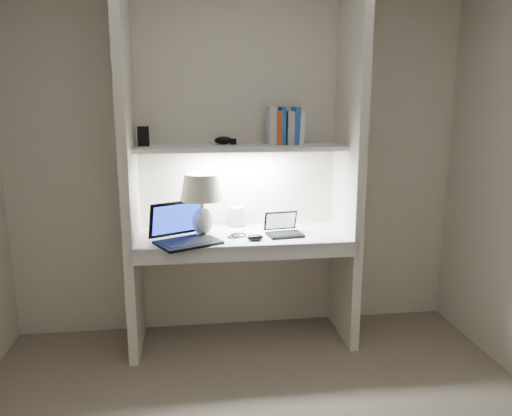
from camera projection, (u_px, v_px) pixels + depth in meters
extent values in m
cube|color=beige|center=(238.00, 159.00, 3.55)|extent=(3.20, 0.01, 2.50)
cube|color=beige|center=(129.00, 166.00, 3.19)|extent=(0.06, 0.55, 2.50)
cube|color=beige|center=(349.00, 162.00, 3.38)|extent=(0.06, 0.55, 2.50)
cube|color=white|center=(242.00, 237.00, 3.39)|extent=(1.40, 0.55, 0.04)
cube|color=silver|center=(247.00, 253.00, 3.14)|extent=(1.46, 0.03, 0.10)
cube|color=silver|center=(240.00, 148.00, 3.36)|extent=(1.40, 0.36, 0.03)
cube|color=white|center=(240.00, 151.00, 3.36)|extent=(0.60, 0.04, 0.02)
cylinder|color=white|center=(203.00, 235.00, 3.35)|extent=(0.11, 0.11, 0.02)
ellipsoid|color=white|center=(203.00, 221.00, 3.32)|extent=(0.14, 0.14, 0.18)
cylinder|color=white|center=(202.00, 205.00, 3.30)|extent=(0.02, 0.02, 0.08)
sphere|color=#FFD899|center=(202.00, 194.00, 3.29)|extent=(0.04, 0.04, 0.04)
cube|color=black|center=(188.00, 243.00, 3.16)|extent=(0.46, 0.41, 0.02)
cube|color=black|center=(188.00, 241.00, 3.16)|extent=(0.37, 0.31, 0.00)
cube|color=black|center=(177.00, 218.00, 3.27)|extent=(0.37, 0.23, 0.24)
cube|color=blue|center=(177.00, 219.00, 3.26)|extent=(0.32, 0.20, 0.19)
cube|color=black|center=(285.00, 235.00, 3.35)|extent=(0.25, 0.19, 0.02)
cube|color=black|center=(285.00, 233.00, 3.35)|extent=(0.21, 0.14, 0.00)
cube|color=black|center=(280.00, 221.00, 3.42)|extent=(0.23, 0.08, 0.13)
cube|color=silver|center=(281.00, 221.00, 3.42)|extent=(0.21, 0.06, 0.11)
cube|color=silver|center=(237.00, 217.00, 3.59)|extent=(0.11, 0.09, 0.14)
ellipsoid|color=black|center=(255.00, 237.00, 3.24)|extent=(0.12, 0.08, 0.04)
torus|color=black|center=(239.00, 235.00, 3.35)|extent=(0.14, 0.14, 0.01)
cube|color=#EBFF35|center=(190.00, 240.00, 3.24)|extent=(0.10, 0.10, 0.00)
cube|color=white|center=(300.00, 128.00, 3.43)|extent=(0.04, 0.17, 0.23)
cube|color=#2B57AC|center=(295.00, 126.00, 3.42)|extent=(0.05, 0.17, 0.25)
cube|color=#B2B1AE|center=(289.00, 128.00, 3.42)|extent=(0.05, 0.17, 0.23)
cube|color=#235598|center=(282.00, 126.00, 3.41)|extent=(0.03, 0.17, 0.25)
cube|color=#C9451C|center=(277.00, 128.00, 3.41)|extent=(0.04, 0.17, 0.23)
cube|color=#B9BABE|center=(271.00, 126.00, 3.40)|extent=(0.05, 0.17, 0.25)
cube|color=black|center=(143.00, 136.00, 3.29)|extent=(0.08, 0.06, 0.13)
ellipsoid|color=black|center=(224.00, 140.00, 3.41)|extent=(0.13, 0.09, 0.05)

